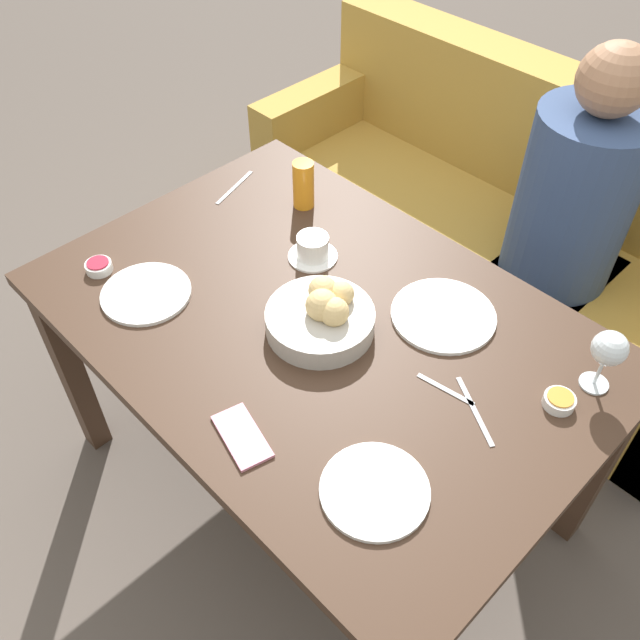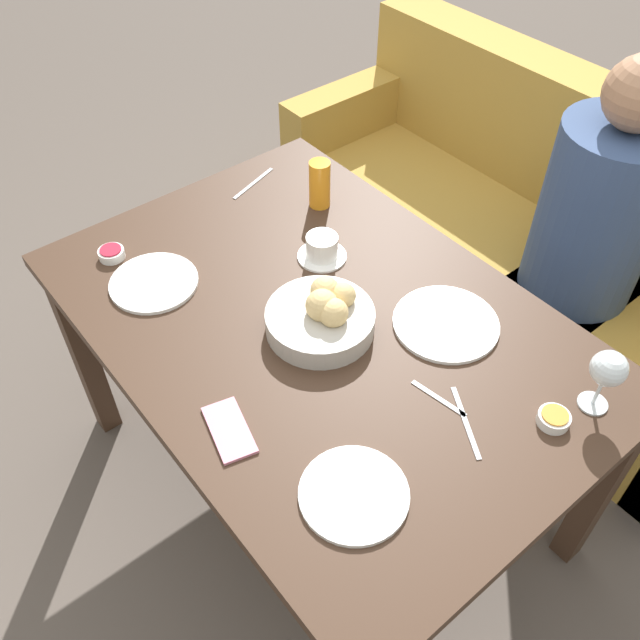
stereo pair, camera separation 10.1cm
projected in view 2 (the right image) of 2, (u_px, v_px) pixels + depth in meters
The scene contains 17 objects.
ground_plane at pixel (320, 481), 2.15m from camera, with size 10.00×10.00×0.00m, color #564C44.
dining_table at pixel (320, 346), 1.68m from camera, with size 1.36×0.93×0.73m.
couch at pixel (522, 246), 2.46m from camera, with size 1.85×0.70×0.88m.
seated_person at pixel (578, 268), 2.10m from camera, with size 0.34×0.45×1.18m.
bread_basket at pixel (322, 316), 1.57m from camera, with size 0.26×0.26×0.12m.
plate_near_left at pixel (154, 283), 1.70m from camera, with size 0.22×0.22×0.01m.
plate_near_right at pixel (354, 494), 1.29m from camera, with size 0.21×0.21×0.01m.
plate_far_center at pixel (446, 323), 1.60m from camera, with size 0.25×0.25×0.01m.
juice_glass at pixel (320, 184), 1.89m from camera, with size 0.06×0.06×0.14m.
wine_glass at pixel (608, 370), 1.36m from camera, with size 0.08×0.08×0.16m.
coffee_cup at pixel (322, 248), 1.75m from camera, with size 0.13×0.13×0.07m.
jam_bowl_berry at pixel (111, 253), 1.77m from camera, with size 0.07×0.07×0.03m.
jam_bowl_honey at pixel (554, 419), 1.40m from camera, with size 0.07×0.07×0.03m.
fork_silver at pixel (253, 183), 2.01m from camera, with size 0.07×0.18×0.00m.
knife_silver at pixel (466, 422), 1.41m from camera, with size 0.16×0.10×0.00m.
spoon_coffee at pixel (439, 398), 1.45m from camera, with size 0.14×0.03×0.00m.
cell_phone at pixel (229, 430), 1.39m from camera, with size 0.16×0.11×0.01m.
Camera 2 is at (0.87, -0.71, 1.90)m, focal length 38.00 mm.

